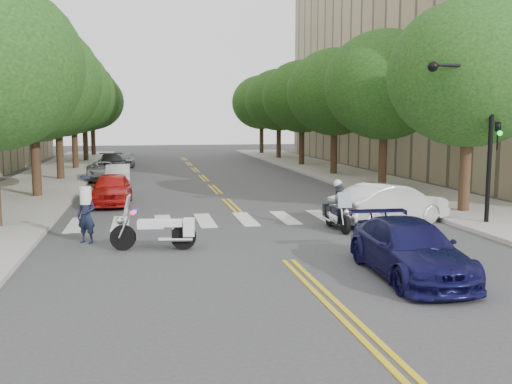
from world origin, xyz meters
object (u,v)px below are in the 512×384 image
object	(u,v)px
motorcycle_parked	(161,231)
sedan_blue	(410,249)
motorcycle_police	(337,207)
convertible	(390,204)
officer_standing	(86,216)

from	to	relation	value
motorcycle_parked	sedan_blue	size ratio (longest dim) A/B	0.54
motorcycle_police	convertible	distance (m)	2.32
sedan_blue	motorcycle_parked	bearing A→B (deg)	147.66
officer_standing	sedan_blue	world-z (taller)	officer_standing
sedan_blue	motorcycle_police	bearing A→B (deg)	90.32
officer_standing	motorcycle_police	bearing A→B (deg)	31.84
motorcycle_parked	officer_standing	xyz separation A→B (m)	(-2.21, 1.36, 0.28)
motorcycle_parked	convertible	xyz separation A→B (m)	(8.28, 2.52, 0.19)
motorcycle_police	officer_standing	bearing A→B (deg)	3.11
convertible	officer_standing	bearing A→B (deg)	77.52
motorcycle_police	motorcycle_parked	distance (m)	6.34
officer_standing	convertible	distance (m)	10.56
motorcycle_police	motorcycle_parked	size ratio (longest dim) A/B	0.86
motorcycle_police	sedan_blue	bearing A→B (deg)	87.08
officer_standing	sedan_blue	bearing A→B (deg)	-5.99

